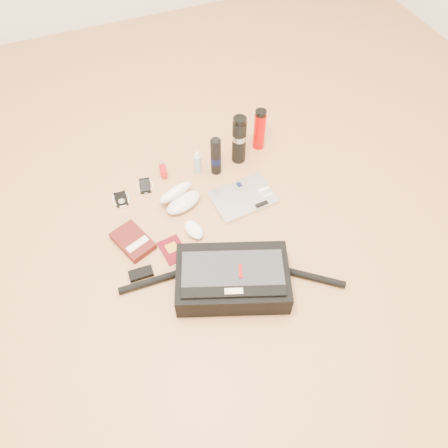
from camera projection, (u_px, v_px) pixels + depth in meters
The scene contains 14 objects.
ground at pixel (224, 238), 1.95m from camera, with size 4.00×4.00×0.00m, color tan.
messenger_bag at pixel (232, 278), 1.76m from camera, with size 0.88×0.43×0.13m.
laptop at pixel (244, 198), 2.08m from camera, with size 0.31×0.23×0.03m.
book at pixel (133, 241), 1.92m from camera, with size 0.18×0.22×0.03m.
passport at pixel (173, 250), 1.91m from camera, with size 0.11×0.15×0.01m.
mouse at pixel (194, 230), 1.96m from camera, with size 0.09×0.13×0.04m.
sunglasses_case at pixel (180, 198), 2.04m from camera, with size 0.22×0.21×0.11m.
ipod at pixel (121, 199), 2.08m from camera, with size 0.08×0.09×0.01m.
phone at pixel (145, 186), 2.13m from camera, with size 0.09×0.11×0.01m.
inhaler at pixel (163, 170), 2.18m from camera, with size 0.04×0.11×0.03m.
spray_bottle at pixel (198, 163), 2.15m from camera, with size 0.04×0.04×0.13m.
aerosol_can at pixel (216, 156), 2.11m from camera, with size 0.07×0.07×0.22m.
thermos_black at pixel (239, 140), 2.14m from camera, with size 0.09×0.09×0.27m.
thermos_red at pixel (260, 130), 2.22m from camera, with size 0.06×0.06×0.23m.
Camera 1 is at (-0.42, -1.03, 1.60)m, focal length 35.00 mm.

